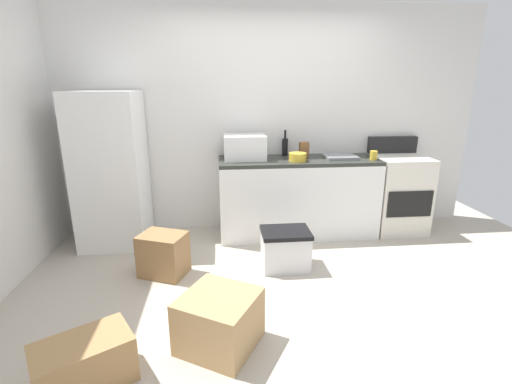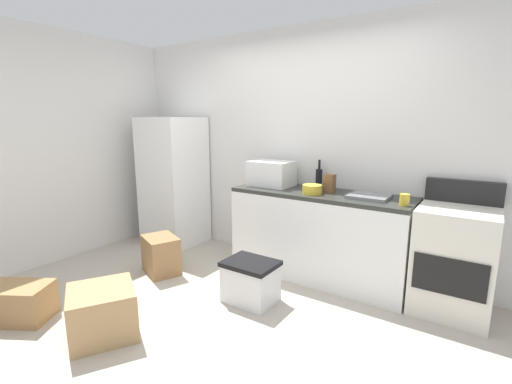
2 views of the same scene
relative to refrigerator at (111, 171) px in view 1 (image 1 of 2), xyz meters
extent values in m
plane|color=#B2A899|center=(1.75, -1.15, -0.82)|extent=(6.00, 6.00, 0.00)
cube|color=silver|center=(1.75, 0.40, 0.48)|extent=(5.00, 0.10, 2.60)
cube|color=white|center=(2.05, 0.05, -0.39)|extent=(1.80, 0.60, 0.86)
cube|color=#2D302B|center=(2.05, 0.05, 0.06)|extent=(1.80, 0.60, 0.04)
cube|color=white|center=(0.00, 0.00, 0.00)|extent=(0.68, 0.66, 1.65)
cube|color=silver|center=(3.27, 0.05, -0.37)|extent=(0.60, 0.60, 0.90)
cube|color=black|center=(3.27, -0.25, -0.40)|extent=(0.52, 0.02, 0.30)
cube|color=black|center=(3.27, 0.31, 0.18)|extent=(0.60, 0.08, 0.20)
cube|color=white|center=(1.44, 0.09, 0.21)|extent=(0.46, 0.34, 0.27)
cube|color=slate|center=(2.53, 0.05, 0.09)|extent=(0.36, 0.32, 0.03)
cylinder|color=black|center=(1.93, 0.27, 0.18)|extent=(0.07, 0.07, 0.20)
cylinder|color=black|center=(1.93, 0.27, 0.33)|extent=(0.03, 0.03, 0.10)
cylinder|color=gold|center=(2.87, -0.09, 0.13)|extent=(0.08, 0.08, 0.10)
cube|color=brown|center=(2.12, 0.10, 0.17)|extent=(0.10, 0.10, 0.18)
cylinder|color=gold|center=(2.01, -0.07, 0.12)|extent=(0.19, 0.19, 0.09)
cube|color=#A37A4C|center=(0.34, -2.09, -0.68)|extent=(0.62, 0.54, 0.30)
cube|color=tan|center=(1.13, -1.83, -0.64)|extent=(0.64, 0.64, 0.37)
cube|color=olive|center=(0.62, -0.81, -0.62)|extent=(0.49, 0.44, 0.40)
cube|color=silver|center=(1.76, -0.78, -0.65)|extent=(0.44, 0.34, 0.34)
cube|color=black|center=(1.76, -0.78, -0.46)|extent=(0.46, 0.36, 0.04)
camera|label=1|loc=(1.16, -3.93, 0.88)|focal=25.55mm
camera|label=2|loc=(3.46, -3.22, 0.79)|focal=25.05mm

